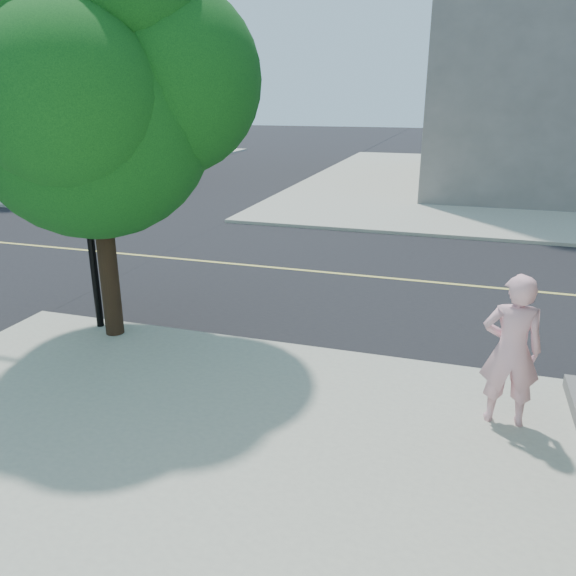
% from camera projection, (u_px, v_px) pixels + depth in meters
% --- Properties ---
extents(ground, '(140.00, 140.00, 0.00)m').
position_uv_depth(ground, '(86.00, 322.00, 10.92)').
color(ground, black).
rests_on(ground, ground).
extents(road_ew, '(140.00, 9.00, 0.01)m').
position_uv_depth(road_ew, '(192.00, 260.00, 14.98)').
color(road_ew, black).
rests_on(road_ew, ground).
extents(man_on_phone, '(0.76, 0.51, 2.02)m').
position_uv_depth(man_on_phone, '(511.00, 351.00, 7.09)').
color(man_on_phone, '#EEABB8').
rests_on(man_on_phone, sidewalk_se).
extents(street_tree, '(4.90, 4.45, 6.50)m').
position_uv_depth(street_tree, '(95.00, 85.00, 8.76)').
color(street_tree, black).
rests_on(street_tree, sidewalk_se).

